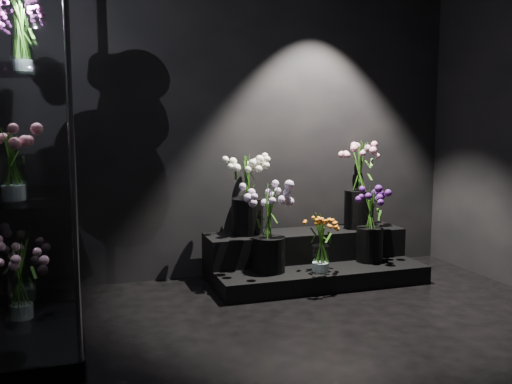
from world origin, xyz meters
name	(u,v)px	position (x,y,z in m)	size (l,w,h in m)	color
floor	(339,366)	(0.00, 0.00, 0.00)	(4.00, 4.00, 0.00)	black
wall_back	(236,113)	(0.00, 2.00, 1.40)	(4.00, 4.00, 0.00)	black
display_riser	(310,260)	(0.55, 1.65, 0.16)	(1.74, 0.78, 0.39)	black
display_case	(15,149)	(-1.66, 0.78, 1.18)	(0.65, 1.08, 2.37)	black
bouquet_orange_bells	(321,242)	(0.49, 1.33, 0.39)	(0.31, 0.31, 0.47)	white
bouquet_lilac	(269,225)	(0.11, 1.46, 0.52)	(0.39, 0.39, 0.69)	black
bouquet_purple	(370,220)	(1.03, 1.50, 0.50)	(0.32, 0.32, 0.64)	black
bouquet_cream_roses	(247,190)	(0.04, 1.80, 0.76)	(0.36, 0.36, 0.66)	black
bouquet_pink_roses	(360,179)	(1.05, 1.74, 0.82)	(0.42, 0.42, 0.77)	black
bouquet_case_pink	(12,160)	(-1.65, 0.56, 1.13)	(0.33, 0.33, 0.40)	white
bouquet_case_magenta	(21,37)	(-1.60, 0.91, 1.82)	(0.23, 0.23, 0.38)	white
bouquet_case_base_pink	(20,278)	(-1.69, 1.03, 0.37)	(0.38, 0.38, 0.49)	white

